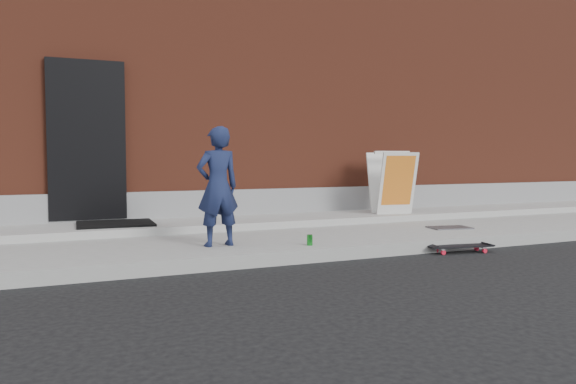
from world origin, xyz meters
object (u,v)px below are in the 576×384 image
pizza_sign (392,182)px  soda_can (310,240)px  child (218,186)px  skateboard (460,247)px

pizza_sign → soda_can: bearing=-142.2°
child → skateboard: size_ratio=1.66×
child → pizza_sign: 3.69m
skateboard → pizza_sign: 2.43m
pizza_sign → soda_can: (-2.40, -1.86, -0.55)m
soda_can → child: bearing=158.5°
skateboard → soda_can: size_ratio=6.69×
skateboard → soda_can: (-1.84, 0.41, 0.14)m
skateboard → pizza_sign: (0.56, 2.27, 0.68)m
skateboard → soda_can: soda_can is taller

